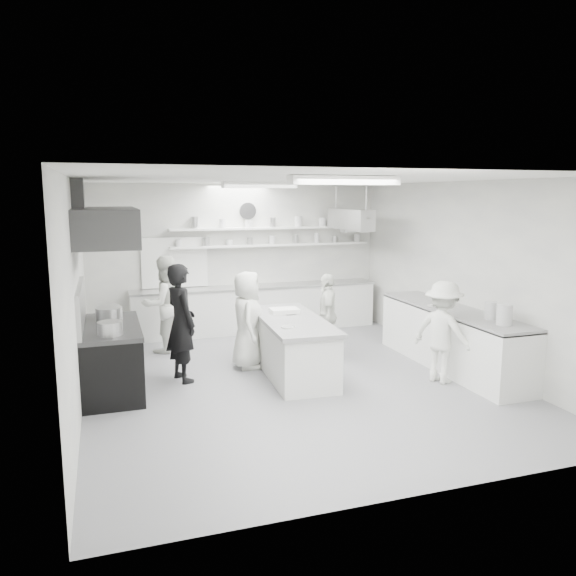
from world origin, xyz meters
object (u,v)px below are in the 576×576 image
object	(u,v)px
right_counter	(452,339)
prep_island	(292,348)
cook_stove	(181,323)
cook_back	(164,304)
back_counter	(257,309)
stove	(112,360)

from	to	relation	value
right_counter	prep_island	bearing A→B (deg)	168.64
right_counter	cook_stove	size ratio (longest dim) A/B	1.85
prep_island	cook_stove	bearing A→B (deg)	175.74
right_counter	cook_back	xyz separation A→B (m)	(-4.30, 2.41, 0.39)
prep_island	cook_back	world-z (taller)	cook_back
back_counter	prep_island	world-z (taller)	back_counter
back_counter	right_counter	bearing A→B (deg)	-55.35
right_counter	cook_stove	distance (m)	4.32
stove	right_counter	world-z (taller)	right_counter
back_counter	stove	bearing A→B (deg)	-136.01
cook_back	cook_stove	bearing A→B (deg)	70.59
back_counter	right_counter	world-z (taller)	right_counter
stove	cook_stove	size ratio (longest dim) A/B	1.01
stove	cook_back	size ratio (longest dim) A/B	1.04
prep_island	back_counter	bearing A→B (deg)	89.00
cook_stove	cook_back	xyz separation A→B (m)	(-0.07, 1.68, -0.03)
stove	cook_back	world-z (taller)	cook_back
back_counter	cook_stove	xyz separation A→B (m)	(-1.88, -2.67, 0.43)
right_counter	back_counter	bearing A→B (deg)	124.65
prep_island	cook_back	xyz separation A→B (m)	(-1.75, 1.90, 0.44)
stove	back_counter	bearing A→B (deg)	43.99
right_counter	prep_island	distance (m)	2.60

